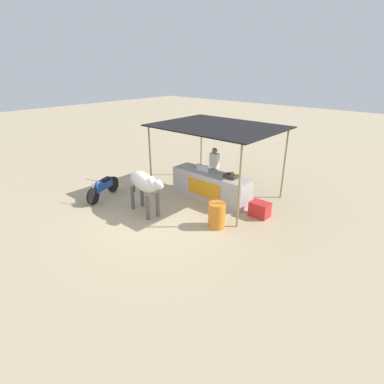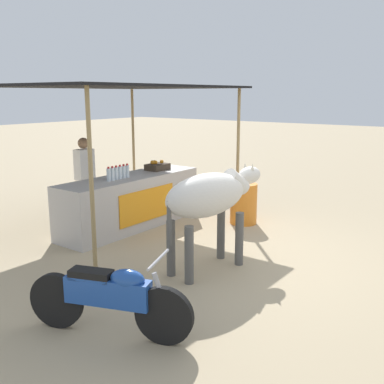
% 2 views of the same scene
% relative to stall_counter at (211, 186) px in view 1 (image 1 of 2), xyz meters
% --- Properties ---
extents(ground_plane, '(60.00, 60.00, 0.00)m').
position_rel_stall_counter_xyz_m(ground_plane, '(0.00, -2.20, -0.48)').
color(ground_plane, tan).
extents(stall_counter, '(3.00, 0.82, 0.96)m').
position_rel_stall_counter_xyz_m(stall_counter, '(0.00, 0.00, 0.00)').
color(stall_counter, '#B2ADA8').
rests_on(stall_counter, ground).
extents(stall_awning, '(4.20, 3.20, 2.58)m').
position_rel_stall_counter_xyz_m(stall_awning, '(0.00, 0.30, 1.99)').
color(stall_awning, black).
rests_on(stall_awning, ground).
extents(water_bottle_row, '(0.52, 0.07, 0.25)m').
position_rel_stall_counter_xyz_m(water_bottle_row, '(-0.35, -0.05, 0.59)').
color(water_bottle_row, silver).
rests_on(water_bottle_row, stall_counter).
extents(fruit_crate, '(0.44, 0.32, 0.18)m').
position_rel_stall_counter_xyz_m(fruit_crate, '(0.81, 0.06, 0.55)').
color(fruit_crate, '#3F3326').
rests_on(fruit_crate, stall_counter).
extents(vendor_behind_counter, '(0.34, 0.22, 1.65)m').
position_rel_stall_counter_xyz_m(vendor_behind_counter, '(-0.43, 0.75, 0.37)').
color(vendor_behind_counter, '#383842').
rests_on(vendor_behind_counter, ground).
extents(cooler_box, '(0.60, 0.44, 0.48)m').
position_rel_stall_counter_xyz_m(cooler_box, '(2.06, -0.10, -0.24)').
color(cooler_box, red).
rests_on(cooler_box, ground).
extents(water_barrel, '(0.51, 0.51, 0.77)m').
position_rel_stall_counter_xyz_m(water_barrel, '(1.44, -1.55, -0.09)').
color(water_barrel, orange).
rests_on(water_barrel, ground).
extents(cow, '(1.85, 0.76, 1.44)m').
position_rel_stall_counter_xyz_m(cow, '(-0.83, -2.33, 0.55)').
color(cow, silver).
rests_on(cow, ground).
extents(motorcycle_parked, '(0.81, 1.71, 0.90)m').
position_rel_stall_counter_xyz_m(motorcycle_parked, '(-2.92, -2.55, -0.05)').
color(motorcycle_parked, black).
rests_on(motorcycle_parked, ground).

